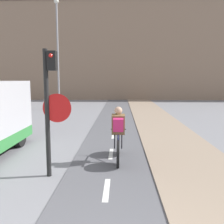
# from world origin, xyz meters

# --- Properties ---
(building_row_background) EXTENTS (60.00, 5.20, 11.06)m
(building_row_background) POSITION_xyz_m (0.00, 27.87, 5.54)
(building_row_background) COLOR #89705B
(building_row_background) RESTS_ON ground_plane
(traffic_light_pole) EXTENTS (0.67, 0.25, 2.99)m
(traffic_light_pole) POSITION_xyz_m (-1.34, 3.75, 1.86)
(traffic_light_pole) COLOR black
(traffic_light_pole) RESTS_ON ground_plane
(street_lamp_far) EXTENTS (0.36, 0.36, 8.14)m
(street_lamp_far) POSITION_xyz_m (-4.44, 17.09, 4.87)
(street_lamp_far) COLOR gray
(street_lamp_far) RESTS_ON ground_plane
(cyclist_near) EXTENTS (0.46, 1.78, 1.56)m
(cyclist_near) POSITION_xyz_m (0.23, 4.88, 0.73)
(cyclist_near) COLOR black
(cyclist_near) RESTS_ON ground_plane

